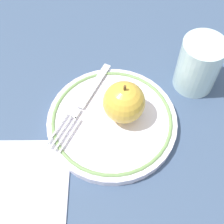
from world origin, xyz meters
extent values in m
plane|color=#3A4F6E|center=(0.00, 0.00, 0.00)|extent=(2.00, 2.00, 0.00)
cylinder|color=white|center=(0.02, 0.01, 0.01)|extent=(0.21, 0.21, 0.02)
torus|color=#759B5A|center=(0.02, 0.01, 0.02)|extent=(0.20, 0.20, 0.01)
sphere|color=gold|center=(0.03, 0.02, 0.05)|extent=(0.07, 0.07, 0.07)
cylinder|color=brown|center=(0.03, 0.02, 0.09)|extent=(0.00, 0.00, 0.01)
cube|color=silver|center=(-0.03, 0.06, 0.02)|extent=(0.03, 0.10, 0.00)
cube|color=silver|center=(-0.04, 0.00, 0.02)|extent=(0.01, 0.02, 0.00)
cube|color=silver|center=(-0.06, -0.04, 0.02)|extent=(0.01, 0.06, 0.00)
cube|color=silver|center=(-0.05, -0.04, 0.02)|extent=(0.01, 0.06, 0.00)
cube|color=silver|center=(-0.04, -0.04, 0.02)|extent=(0.01, 0.06, 0.00)
cube|color=silver|center=(-0.03, -0.04, 0.02)|extent=(0.01, 0.06, 0.00)
cylinder|color=silver|center=(0.13, 0.14, 0.05)|extent=(0.07, 0.07, 0.10)
cube|color=silver|center=(-0.07, -0.13, 0.00)|extent=(0.17, 0.19, 0.01)
camera|label=1|loc=(0.10, -0.23, 0.45)|focal=50.00mm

